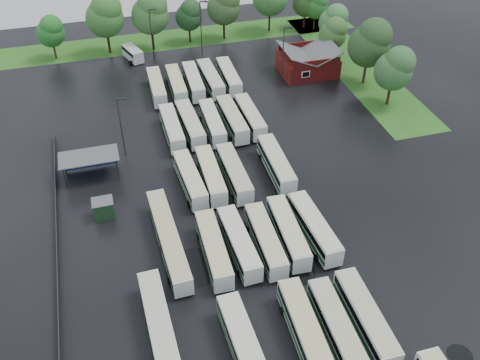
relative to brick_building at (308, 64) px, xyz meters
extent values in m
plane|color=black|center=(-24.00, -42.77, -1.87)|extent=(160.00, 160.00, 0.00)
cube|color=maroon|center=(0.00, 0.03, -0.17)|extent=(10.00, 8.00, 3.40)
cube|color=#4C4F51|center=(-2.50, 0.03, 2.43)|extent=(5.07, 8.60, 2.19)
cube|color=#4C4F51|center=(2.50, 0.03, 2.43)|extent=(5.07, 8.60, 2.19)
cube|color=maroon|center=(0.00, -3.97, 2.03)|extent=(9.00, 0.20, 1.20)
cube|color=silver|center=(-2.00, -4.02, 0.13)|extent=(1.60, 0.12, 1.20)
cylinder|color=#2D2D30|center=(-44.80, -22.77, -0.17)|extent=(0.16, 0.16, 3.40)
cylinder|color=#2D2D30|center=(-37.60, -22.77, -0.17)|extent=(0.16, 0.16, 3.40)
cylinder|color=#2D2D30|center=(-44.80, -19.57, -0.17)|extent=(0.16, 0.16, 3.40)
cylinder|color=#2D2D30|center=(-37.60, -19.57, -0.17)|extent=(0.16, 0.16, 3.40)
cube|color=#4C4F51|center=(-41.20, -21.17, 1.63)|extent=(8.20, 4.20, 0.15)
cube|color=navy|center=(-41.20, -19.27, -0.27)|extent=(7.60, 0.08, 2.60)
cube|color=#153519|center=(-40.20, -30.17, -0.62)|extent=(2.50, 2.00, 2.50)
cube|color=#4C4F51|center=(-40.20, -30.17, 0.69)|extent=(2.70, 2.20, 0.12)
cube|color=#2A651A|center=(-22.00, 22.03, -1.86)|extent=(80.00, 10.00, 0.01)
cube|color=#2A651A|center=(10.00, 0.03, -1.86)|extent=(10.00, 50.00, 0.01)
cube|color=#2D2D30|center=(-46.20, -34.77, -1.27)|extent=(0.10, 50.00, 1.20)
cube|color=silver|center=(-28.54, -55.05, -0.14)|extent=(2.72, 11.41, 2.60)
cube|color=black|center=(-28.54, -55.05, 0.38)|extent=(2.77, 10.96, 0.83)
cube|color=#0F4518|center=(-28.54, -55.05, -0.71)|extent=(2.76, 11.19, 0.57)
cube|color=beige|center=(-28.54, -55.05, 1.21)|extent=(2.62, 11.07, 0.11)
cylinder|color=black|center=(-28.54, -51.42, -1.44)|extent=(2.41, 0.91, 0.91)
cube|color=silver|center=(-22.08, -54.94, -0.13)|extent=(2.85, 11.52, 2.62)
cube|color=black|center=(-22.08, -54.94, 0.40)|extent=(2.89, 11.06, 0.84)
cube|color=#194523|center=(-22.08, -54.94, -0.70)|extent=(2.89, 11.29, 0.58)
cube|color=#C6C085|center=(-22.08, -54.94, 1.23)|extent=(2.74, 11.17, 0.11)
cylinder|color=black|center=(-22.08, -51.29, -1.44)|extent=(2.43, 0.91, 0.91)
cube|color=silver|center=(-18.85, -55.49, -0.19)|extent=(2.61, 11.08, 2.52)
cube|color=black|center=(-18.85, -55.49, 0.31)|extent=(2.66, 10.64, 0.81)
cube|color=#164F22|center=(-18.85, -55.49, -0.75)|extent=(2.65, 10.86, 0.56)
cube|color=#BAB58B|center=(-18.85, -55.49, 1.12)|extent=(2.51, 10.74, 0.11)
cylinder|color=black|center=(-18.85, -51.97, -1.45)|extent=(2.34, 0.88, 0.88)
cube|color=silver|center=(-15.50, -55.33, -0.14)|extent=(2.57, 11.41, 2.61)
cube|color=black|center=(-15.50, -55.33, 0.38)|extent=(2.62, 10.95, 0.83)
cube|color=#12481C|center=(-15.50, -55.33, -0.71)|extent=(2.61, 11.18, 0.57)
cube|color=#BAB892|center=(-15.50, -55.33, 1.21)|extent=(2.47, 11.07, 0.11)
cylinder|color=black|center=(-15.50, -58.97, -1.44)|extent=(2.42, 0.91, 0.91)
cylinder|color=black|center=(-15.50, -51.69, -1.44)|extent=(2.42, 0.91, 0.91)
cube|color=silver|center=(-28.29, -41.46, -0.16)|extent=(2.59, 11.25, 2.57)
cube|color=black|center=(-28.29, -41.46, 0.35)|extent=(2.64, 10.80, 0.82)
cube|color=#194420|center=(-28.29, -41.46, -0.73)|extent=(2.64, 11.02, 0.56)
cube|color=#C9C48A|center=(-28.29, -41.46, 1.17)|extent=(2.49, 10.91, 0.11)
cylinder|color=black|center=(-28.29, -45.04, -1.45)|extent=(2.38, 0.90, 0.90)
cylinder|color=black|center=(-28.29, -37.88, -1.45)|extent=(2.38, 0.90, 0.90)
cube|color=silver|center=(-25.15, -41.33, -0.19)|extent=(2.66, 11.10, 2.53)
cube|color=black|center=(-25.15, -41.33, 0.32)|extent=(2.70, 10.66, 0.81)
cube|color=#1B5026|center=(-25.15, -41.33, -0.74)|extent=(2.70, 10.88, 0.56)
cube|color=beige|center=(-25.15, -41.33, 1.12)|extent=(2.56, 10.77, 0.11)
cylinder|color=black|center=(-25.15, -44.86, -1.45)|extent=(2.34, 0.88, 0.88)
cylinder|color=black|center=(-25.15, -37.80, -1.45)|extent=(2.34, 0.88, 0.88)
cube|color=silver|center=(-21.94, -41.73, -0.19)|extent=(2.53, 11.04, 2.52)
cube|color=black|center=(-21.94, -41.73, 0.31)|extent=(2.58, 10.61, 0.81)
cube|color=#10481A|center=(-21.94, -41.73, -0.75)|extent=(2.57, 10.82, 0.55)
cube|color=#C7BD8F|center=(-21.94, -41.73, 1.11)|extent=(2.43, 10.71, 0.11)
cylinder|color=black|center=(-21.94, -45.24, -1.45)|extent=(2.34, 0.88, 0.88)
cylinder|color=black|center=(-21.94, -38.21, -1.45)|extent=(2.34, 0.88, 0.88)
cube|color=silver|center=(-18.90, -41.24, -0.17)|extent=(2.80, 11.26, 2.56)
cube|color=black|center=(-18.90, -41.24, 0.35)|extent=(2.84, 10.82, 0.82)
cube|color=#1D522B|center=(-18.90, -41.24, -0.73)|extent=(2.84, 11.04, 0.56)
cube|color=beige|center=(-18.90, -41.24, 1.16)|extent=(2.69, 10.92, 0.11)
cylinder|color=black|center=(-18.90, -44.82, -1.45)|extent=(2.37, 0.89, 0.89)
cylinder|color=black|center=(-18.90, -37.66, -1.45)|extent=(2.37, 0.89, 0.89)
cube|color=silver|center=(-15.55, -41.39, -0.14)|extent=(2.89, 11.41, 2.59)
cube|color=black|center=(-15.55, -41.39, 0.37)|extent=(2.92, 10.97, 0.83)
cube|color=#0E4B1D|center=(-15.55, -41.39, -0.72)|extent=(2.92, 11.19, 0.57)
cube|color=beige|center=(-15.55, -41.39, 1.20)|extent=(2.78, 11.07, 0.11)
cylinder|color=black|center=(-15.55, -45.01, -1.44)|extent=(2.40, 0.91, 0.91)
cylinder|color=black|center=(-15.55, -37.77, -1.44)|extent=(2.40, 0.91, 0.91)
cube|color=silver|center=(-28.26, -27.71, -0.21)|extent=(2.83, 10.99, 2.49)
cube|color=black|center=(-28.26, -27.71, 0.29)|extent=(2.87, 10.56, 0.80)
cube|color=#195024|center=(-28.26, -27.71, -0.76)|extent=(2.87, 10.77, 0.55)
cube|color=beige|center=(-28.26, -27.71, 1.08)|extent=(2.73, 10.66, 0.11)
cylinder|color=black|center=(-28.26, -31.19, -1.46)|extent=(2.31, 0.87, 0.87)
cylinder|color=black|center=(-28.26, -24.22, -1.46)|extent=(2.31, 0.87, 0.87)
cube|color=silver|center=(-25.34, -27.66, -0.18)|extent=(2.54, 11.13, 2.54)
cube|color=black|center=(-25.34, -27.66, 0.33)|extent=(2.59, 10.69, 0.81)
cube|color=#1F4C28|center=(-25.34, -27.66, -0.74)|extent=(2.59, 10.91, 0.56)
cube|color=beige|center=(-25.34, -27.66, 1.14)|extent=(2.45, 10.80, 0.11)
cylinder|color=black|center=(-25.34, -31.21, -1.45)|extent=(2.36, 0.89, 0.89)
cylinder|color=black|center=(-25.34, -24.12, -1.45)|extent=(2.36, 0.89, 0.89)
cube|color=silver|center=(-22.09, -28.10, -0.15)|extent=(2.44, 11.29, 2.58)
cube|color=black|center=(-22.09, -28.10, 0.36)|extent=(2.49, 10.84, 0.83)
cube|color=#13511E|center=(-22.09, -28.10, -0.72)|extent=(2.49, 11.06, 0.57)
cube|color=#B6B091|center=(-22.09, -28.10, 1.19)|extent=(2.35, 10.95, 0.11)
cylinder|color=black|center=(-22.09, -31.70, -1.44)|extent=(2.39, 0.90, 0.90)
cylinder|color=black|center=(-22.09, -24.49, -1.44)|extent=(2.39, 0.90, 0.90)
cube|color=silver|center=(-15.78, -27.68, -0.13)|extent=(2.64, 11.49, 2.62)
cube|color=black|center=(-15.78, -27.68, 0.40)|extent=(2.69, 11.04, 0.84)
cube|color=#16401F|center=(-15.78, -27.68, -0.70)|extent=(2.68, 11.26, 0.58)
cube|color=beige|center=(-15.78, -27.68, 1.23)|extent=(2.54, 11.15, 0.11)
cylinder|color=black|center=(-15.78, -31.34, -1.44)|extent=(2.43, 0.92, 0.92)
cylinder|color=black|center=(-15.78, -24.02, -1.44)|extent=(2.43, 0.92, 0.92)
cube|color=silver|center=(-28.36, -14.39, -0.19)|extent=(2.31, 11.04, 2.53)
cube|color=black|center=(-28.36, -14.39, 0.32)|extent=(2.36, 10.60, 0.81)
cube|color=#0F4E1C|center=(-28.36, -14.39, -0.74)|extent=(2.35, 10.82, 0.56)
cube|color=beige|center=(-28.36, -14.39, 1.12)|extent=(2.21, 10.71, 0.11)
cylinder|color=black|center=(-28.36, -17.92, -1.45)|extent=(2.35, 0.88, 0.88)
cylinder|color=black|center=(-28.36, -10.86, -1.45)|extent=(2.35, 0.88, 0.88)
cube|color=silver|center=(-25.39, -14.08, -0.15)|extent=(2.74, 11.35, 2.58)
cube|color=black|center=(-25.39, -14.08, 0.37)|extent=(2.78, 10.90, 0.83)
cube|color=#114C1D|center=(-25.39, -14.08, -0.72)|extent=(2.78, 11.12, 0.57)
cube|color=#BFBC9A|center=(-25.39, -14.08, 1.19)|extent=(2.63, 11.01, 0.11)
cylinder|color=black|center=(-25.39, -17.69, -1.44)|extent=(2.40, 0.90, 0.90)
cylinder|color=black|center=(-25.39, -10.48, -1.44)|extent=(2.40, 0.90, 0.90)
cube|color=silver|center=(-21.94, -14.59, -0.20)|extent=(2.52, 10.99, 2.51)
cube|color=black|center=(-21.94, -14.59, 0.30)|extent=(2.57, 10.55, 0.80)
cube|color=#195425|center=(-21.94, -14.59, -0.75)|extent=(2.57, 10.77, 0.55)
cube|color=beige|center=(-21.94, -14.59, 1.10)|extent=(2.43, 10.66, 0.11)
cylinder|color=black|center=(-21.94, -18.09, -1.46)|extent=(2.32, 0.87, 0.87)
cylinder|color=black|center=(-21.94, -11.09, -1.46)|extent=(2.32, 0.87, 0.87)
cube|color=silver|center=(-18.66, -14.55, -0.14)|extent=(2.53, 11.36, 2.60)
cube|color=black|center=(-18.66, -14.55, 0.38)|extent=(2.58, 10.91, 0.83)
cube|color=#22532E|center=(-18.66, -14.55, -0.71)|extent=(2.57, 11.14, 0.57)
cube|color=#C1B991|center=(-18.66, -14.55, 1.20)|extent=(2.43, 11.02, 0.11)
cylinder|color=black|center=(-18.66, -18.18, -1.44)|extent=(2.41, 0.91, 0.91)
cylinder|color=black|center=(-18.66, -10.93, -1.44)|extent=(2.41, 0.91, 0.91)
cube|color=silver|center=(-15.68, -14.50, -0.20)|extent=(2.39, 10.95, 2.50)
cube|color=black|center=(-15.68, -14.50, 0.30)|extent=(2.44, 10.51, 0.80)
cube|color=#1A5128|center=(-15.68, -14.50, -0.76)|extent=(2.43, 10.73, 0.55)
cube|color=beige|center=(-15.68, -14.50, 1.09)|extent=(2.30, 10.62, 0.11)
cylinder|color=black|center=(-15.68, -18.00, -1.46)|extent=(2.32, 0.87, 0.87)
cylinder|color=black|center=(-15.68, -11.01, -1.46)|extent=(2.32, 0.87, 0.87)
cube|color=silver|center=(-28.58, -0.61, -0.22)|extent=(2.57, 10.90, 2.48)
cube|color=black|center=(-28.58, -0.61, 0.28)|extent=(2.61, 10.47, 0.79)
cube|color=#17431D|center=(-28.58, -0.61, -0.76)|extent=(2.61, 10.69, 0.55)
cube|color=beige|center=(-28.58, -0.61, 1.07)|extent=(2.47, 10.57, 0.11)
cylinder|color=black|center=(-28.58, -4.08, -1.46)|extent=(2.30, 0.87, 0.87)
cylinder|color=black|center=(-28.58, 2.86, -1.46)|extent=(2.30, 0.87, 0.87)
cube|color=silver|center=(-25.08, -0.65, -0.20)|extent=(2.53, 10.99, 2.51)
cube|color=black|center=(-25.08, -0.65, 0.30)|extent=(2.58, 10.56, 0.80)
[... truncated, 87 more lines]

